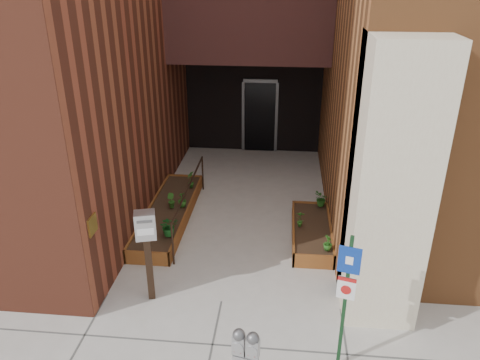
# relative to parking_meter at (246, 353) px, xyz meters

# --- Properties ---
(ground) EXTENTS (80.00, 80.00, 0.00)m
(ground) POSITION_rel_parking_meter_xyz_m (-0.61, 2.22, -1.11)
(ground) COLOR #9E9991
(ground) RESTS_ON ground
(planter_left) EXTENTS (0.90, 3.60, 0.30)m
(planter_left) POSITION_rel_parking_meter_xyz_m (-2.16, 4.92, -0.98)
(planter_left) COLOR brown
(planter_left) RESTS_ON ground
(planter_right) EXTENTS (0.80, 2.20, 0.30)m
(planter_right) POSITION_rel_parking_meter_xyz_m (0.99, 4.42, -0.97)
(planter_right) COLOR brown
(planter_right) RESTS_ON ground
(handrail) EXTENTS (0.04, 3.34, 0.90)m
(handrail) POSITION_rel_parking_meter_xyz_m (-1.66, 4.87, -0.36)
(handrail) COLOR black
(handrail) RESTS_ON ground
(parking_meter) EXTENTS (0.33, 0.19, 1.43)m
(parking_meter) POSITION_rel_parking_meter_xyz_m (0.00, 0.00, 0.00)
(parking_meter) COLOR #9D9EA0
(parking_meter) RESTS_ON ground
(sign_post) EXTENTS (0.29, 0.10, 2.13)m
(sign_post) POSITION_rel_parking_meter_xyz_m (1.24, 1.02, 0.20)
(sign_post) COLOR #123419
(sign_post) RESTS_ON ground
(payment_dropbox) EXTENTS (0.38, 0.32, 1.66)m
(payment_dropbox) POSITION_rel_parking_meter_xyz_m (-1.81, 2.21, 0.09)
(payment_dropbox) COLOR black
(payment_dropbox) RESTS_ON ground
(shrub_left_a) EXTENTS (0.49, 0.49, 0.41)m
(shrub_left_a) POSITION_rel_parking_meter_xyz_m (-1.86, 3.77, -0.60)
(shrub_left_a) COLOR #17501A
(shrub_left_a) RESTS_ON planter_left
(shrub_left_b) EXTENTS (0.25, 0.25, 0.33)m
(shrub_left_b) POSITION_rel_parking_meter_xyz_m (-2.10, 4.94, -0.64)
(shrub_left_b) COLOR #245317
(shrub_left_b) RESTS_ON planter_left
(shrub_left_c) EXTENTS (0.27, 0.27, 0.35)m
(shrub_left_c) POSITION_rel_parking_meter_xyz_m (-1.86, 5.00, -0.63)
(shrub_left_c) COLOR #225217
(shrub_left_c) RESTS_ON planter_left
(shrub_left_d) EXTENTS (0.27, 0.27, 0.41)m
(shrub_left_d) POSITION_rel_parking_meter_xyz_m (-1.86, 6.00, -0.60)
(shrub_left_d) COLOR #235C1A
(shrub_left_d) RESTS_ON planter_left
(shrub_right_a) EXTENTS (0.19, 0.19, 0.30)m
(shrub_right_a) POSITION_rel_parking_meter_xyz_m (1.24, 3.55, -0.66)
(shrub_right_a) COLOR #255C1A
(shrub_right_a) RESTS_ON planter_right
(shrub_right_b) EXTENTS (0.20, 0.20, 0.35)m
(shrub_right_b) POSITION_rel_parking_meter_xyz_m (0.74, 4.38, -0.63)
(shrub_right_b) COLOR #29631C
(shrub_right_b) RESTS_ON planter_right
(shrub_right_c) EXTENTS (0.40, 0.40, 0.34)m
(shrub_right_c) POSITION_rel_parking_meter_xyz_m (1.22, 5.32, -0.64)
(shrub_right_c) COLOR #215819
(shrub_right_c) RESTS_ON planter_right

